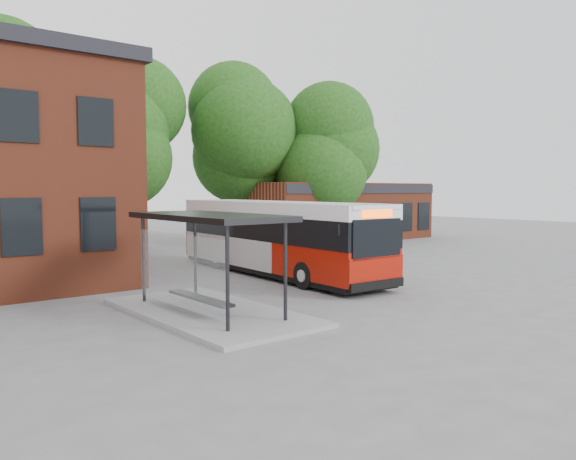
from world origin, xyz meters
TOP-DOWN VIEW (x-y plane):
  - ground at (0.00, 0.00)m, footprint 100.00×100.00m
  - shop_row at (15.00, 14.00)m, footprint 14.00×6.20m
  - bus_shelter at (-4.50, -1.00)m, footprint 3.60×7.00m
  - bike_rail at (9.28, 10.00)m, footprint 5.20×0.10m
  - tree_0 at (-6.00, 16.00)m, footprint 7.92×7.92m
  - tree_1 at (1.00, 17.00)m, footprint 7.92×7.92m
  - tree_2 at (8.00, 16.00)m, footprint 7.92×7.92m
  - tree_3 at (13.00, 12.00)m, footprint 7.04×7.04m
  - city_bus at (1.55, 3.70)m, footprint 3.27×12.15m
  - bicycle_0 at (6.72, 9.23)m, footprint 1.96×1.17m
  - bicycle_1 at (7.31, 10.06)m, footprint 1.59×0.60m
  - bicycle_2 at (8.59, 10.19)m, footprint 1.89×1.14m
  - bicycle_3 at (8.42, 9.52)m, footprint 1.59×0.88m
  - bicycle_4 at (9.83, 9.55)m, footprint 1.87×1.17m
  - bicycle_6 at (11.56, 9.92)m, footprint 1.75×1.11m

SIDE VIEW (x-z plane):
  - ground at x=0.00m, z-range 0.00..0.00m
  - bike_rail at x=9.28m, z-range 0.00..0.38m
  - bicycle_6 at x=11.56m, z-range 0.00..0.87m
  - bicycle_3 at x=8.42m, z-range 0.00..0.92m
  - bicycle_4 at x=9.83m, z-range 0.00..0.93m
  - bicycle_1 at x=7.31m, z-range 0.00..0.93m
  - bicycle_2 at x=8.59m, z-range 0.00..0.94m
  - bicycle_0 at x=6.72m, z-range 0.00..0.97m
  - bus_shelter at x=-4.50m, z-range 0.00..2.90m
  - city_bus at x=1.55m, z-range 0.00..3.06m
  - shop_row at x=15.00m, z-range 0.00..4.00m
  - tree_3 at x=13.00m, z-range 0.00..9.28m
  - tree_1 at x=1.00m, z-range 0.00..10.40m
  - tree_0 at x=-6.00m, z-range 0.00..11.00m
  - tree_2 at x=8.00m, z-range 0.00..11.00m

